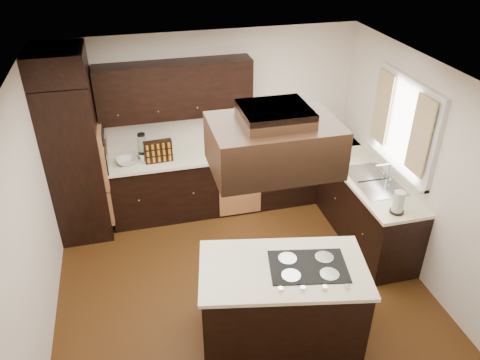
% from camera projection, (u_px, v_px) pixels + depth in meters
% --- Properties ---
extents(floor, '(4.20, 4.20, 0.02)m').
position_uv_depth(floor, '(244.00, 292.00, 5.45)').
color(floor, '#5C3514').
rests_on(floor, ground).
extents(ceiling, '(4.20, 4.20, 0.02)m').
position_uv_depth(ceiling, '(246.00, 84.00, 4.14)').
color(ceiling, white).
rests_on(ceiling, ground).
extents(wall_back, '(4.20, 0.02, 2.50)m').
position_uv_depth(wall_back, '(207.00, 121.00, 6.55)').
color(wall_back, beige).
rests_on(wall_back, ground).
extents(wall_left, '(0.02, 4.20, 2.50)m').
position_uv_depth(wall_left, '(26.00, 233.00, 4.36)').
color(wall_left, beige).
rests_on(wall_left, ground).
extents(wall_right, '(0.02, 4.20, 2.50)m').
position_uv_depth(wall_right, '(427.00, 177.00, 5.23)').
color(wall_right, beige).
rests_on(wall_right, ground).
extents(oven_column, '(0.65, 0.75, 2.12)m').
position_uv_depth(oven_column, '(76.00, 161.00, 5.94)').
color(oven_column, black).
rests_on(oven_column, floor).
extents(wall_oven_face, '(0.05, 0.62, 0.78)m').
position_uv_depth(wall_oven_face, '(104.00, 154.00, 5.98)').
color(wall_oven_face, '#C37F4D').
rests_on(wall_oven_face, oven_column).
extents(base_cabinets_back, '(2.93, 0.60, 0.88)m').
position_uv_depth(base_cabinets_back, '(215.00, 181.00, 6.72)').
color(base_cabinets_back, black).
rests_on(base_cabinets_back, floor).
extents(base_cabinets_right, '(0.60, 2.40, 0.88)m').
position_uv_depth(base_cabinets_right, '(356.00, 198.00, 6.34)').
color(base_cabinets_right, black).
rests_on(base_cabinets_right, floor).
extents(countertop_back, '(2.93, 0.63, 0.04)m').
position_uv_depth(countertop_back, '(215.00, 153.00, 6.47)').
color(countertop_back, '#F5EFC9').
rests_on(countertop_back, base_cabinets_back).
extents(countertop_right, '(0.63, 2.40, 0.04)m').
position_uv_depth(countertop_right, '(360.00, 169.00, 6.10)').
color(countertop_right, '#F5EFC9').
rests_on(countertop_right, base_cabinets_right).
extents(upper_cabinets, '(2.00, 0.34, 0.72)m').
position_uv_depth(upper_cabinets, '(175.00, 90.00, 6.02)').
color(upper_cabinets, black).
rests_on(upper_cabinets, wall_back).
extents(dishwasher_front, '(0.60, 0.05, 0.72)m').
position_uv_depth(dishwasher_front, '(240.00, 192.00, 6.55)').
color(dishwasher_front, '#C37F4D').
rests_on(dishwasher_front, floor).
extents(window_frame, '(0.06, 1.32, 1.12)m').
position_uv_depth(window_frame, '(404.00, 125.00, 5.48)').
color(window_frame, silver).
rests_on(window_frame, wall_right).
extents(window_pane, '(0.00, 1.20, 1.00)m').
position_uv_depth(window_pane, '(406.00, 124.00, 5.48)').
color(window_pane, white).
rests_on(window_pane, wall_right).
extents(curtain_left, '(0.02, 0.34, 0.90)m').
position_uv_depth(curtain_left, '(420.00, 136.00, 5.09)').
color(curtain_left, beige).
rests_on(curtain_left, wall_right).
extents(curtain_right, '(0.02, 0.34, 0.90)m').
position_uv_depth(curtain_right, '(382.00, 108.00, 5.79)').
color(curtain_right, beige).
rests_on(curtain_right, wall_right).
extents(sink_rim, '(0.52, 0.84, 0.01)m').
position_uv_depth(sink_rim, '(374.00, 180.00, 5.80)').
color(sink_rim, silver).
rests_on(sink_rim, countertop_right).
extents(island, '(1.68, 1.13, 0.88)m').
position_uv_depth(island, '(281.00, 304.00, 4.68)').
color(island, black).
rests_on(island, floor).
extents(island_top, '(1.75, 1.19, 0.04)m').
position_uv_depth(island_top, '(283.00, 269.00, 4.44)').
color(island_top, '#F5EFC9').
rests_on(island_top, island).
extents(cooktop, '(0.81, 0.62, 0.01)m').
position_uv_depth(cooktop, '(308.00, 266.00, 4.44)').
color(cooktop, black).
rests_on(cooktop, island_top).
extents(range_hood, '(1.05, 0.72, 0.42)m').
position_uv_depth(range_hood, '(274.00, 145.00, 3.89)').
color(range_hood, black).
rests_on(range_hood, ceiling).
extents(hood_duct, '(0.55, 0.50, 0.13)m').
position_uv_depth(hood_duct, '(275.00, 115.00, 3.75)').
color(hood_duct, black).
rests_on(hood_duct, ceiling).
extents(blender_base, '(0.15, 0.15, 0.10)m').
position_uv_depth(blender_base, '(144.00, 156.00, 6.24)').
color(blender_base, silver).
rests_on(blender_base, countertop_back).
extents(blender_pitcher, '(0.13, 0.13, 0.26)m').
position_uv_depth(blender_pitcher, '(142.00, 144.00, 6.15)').
color(blender_pitcher, silver).
rests_on(blender_pitcher, blender_base).
extents(spice_rack, '(0.37, 0.12, 0.30)m').
position_uv_depth(spice_rack, '(158.00, 151.00, 6.14)').
color(spice_rack, black).
rests_on(spice_rack, countertop_back).
extents(mixing_bowl, '(0.31, 0.31, 0.07)m').
position_uv_depth(mixing_bowl, '(127.00, 161.00, 6.16)').
color(mixing_bowl, silver).
rests_on(mixing_bowl, countertop_back).
extents(soap_bottle, '(0.08, 0.08, 0.18)m').
position_uv_depth(soap_bottle, '(346.00, 154.00, 6.22)').
color(soap_bottle, silver).
rests_on(soap_bottle, countertop_right).
extents(paper_towel, '(0.14, 0.14, 0.27)m').
position_uv_depth(paper_towel, '(398.00, 202.00, 5.14)').
color(paper_towel, silver).
rests_on(paper_towel, countertop_right).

